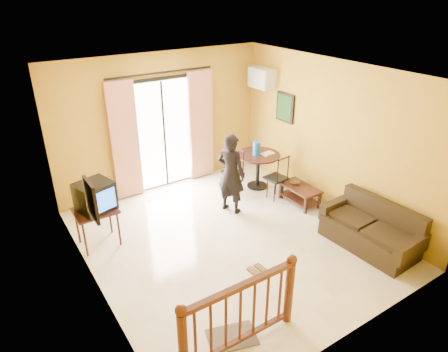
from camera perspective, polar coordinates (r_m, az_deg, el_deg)
ground at (r=6.92m, az=0.92°, el=-9.03°), size 5.00×5.00×0.00m
room_shell at (r=6.10m, az=1.04°, el=4.18°), size 5.00×5.00×5.00m
balcony_door at (r=8.28m, az=-8.54°, el=6.03°), size 2.25×0.14×2.46m
tv_table at (r=6.83m, az=-17.85°, el=-5.17°), size 0.66×0.55×0.66m
television at (r=6.68m, az=-17.95°, el=-2.77°), size 0.64×0.60×0.48m
picture_left at (r=5.19m, az=-18.41°, el=-3.28°), size 0.05×0.42×0.52m
dining_table at (r=8.39m, az=4.90°, el=2.14°), size 0.90×0.90×0.75m
water_jug at (r=8.23m, az=4.69°, el=3.97°), size 0.16×0.16×0.29m
serving_tray at (r=8.35m, az=6.25°, el=3.20°), size 0.29×0.20×0.02m
dining_chairs at (r=8.29m, az=4.15°, el=-2.71°), size 1.02×1.11×0.95m
air_conditioner at (r=8.68m, az=5.39°, el=13.75°), size 0.31×0.60×0.40m
botanical_print at (r=8.39m, az=8.70°, el=9.63°), size 0.05×0.50×0.60m
coffee_table at (r=8.01m, az=10.79°, el=-2.28°), size 0.45×0.81×0.36m
bowl at (r=8.03m, az=10.14°, el=-0.88°), size 0.22×0.22×0.07m
sofa at (r=7.05m, az=20.34°, el=-7.32°), size 0.82×1.65×0.77m
standing_person at (r=7.38m, az=1.00°, el=0.33°), size 0.58×0.67×1.55m
stair_balustrade at (r=4.85m, az=2.36°, el=-18.65°), size 1.63×0.13×1.04m
doormat at (r=5.33m, az=1.14°, el=-22.02°), size 0.69×0.56×0.02m
sandals at (r=6.27m, az=4.82°, el=-13.25°), size 0.26×0.26×0.03m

